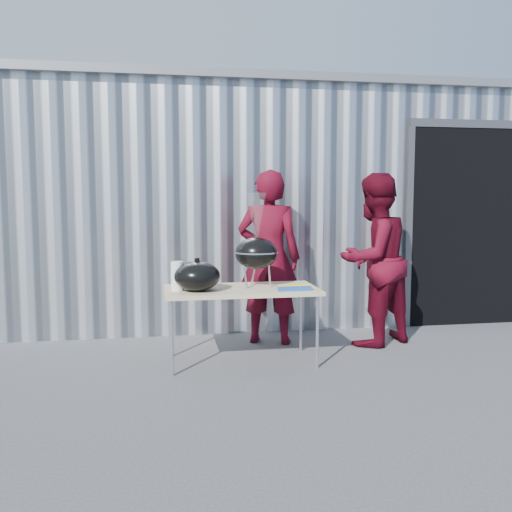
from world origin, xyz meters
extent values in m
plane|color=#414143|center=(0.00, 0.00, 0.00)|extent=(80.00, 80.00, 0.00)
cube|color=silver|center=(0.80, 4.70, 1.50)|extent=(8.00, 6.00, 3.00)
cube|color=slate|center=(0.80, 4.70, 3.05)|extent=(8.20, 6.20, 0.10)
cube|color=black|center=(3.30, 2.27, 1.25)|extent=(2.40, 1.20, 2.50)
cube|color=#4C4C51|center=(3.30, 1.70, 2.55)|extent=(2.52, 0.08, 0.10)
cube|color=tan|center=(-0.24, 0.49, 0.73)|extent=(1.50, 0.75, 0.04)
cylinder|color=silver|center=(-0.93, 0.17, 0.35)|extent=(0.03, 0.03, 0.71)
cylinder|color=silver|center=(0.45, 0.17, 0.35)|extent=(0.03, 0.03, 0.71)
cylinder|color=silver|center=(-0.93, 0.80, 0.35)|extent=(0.03, 0.03, 0.71)
cylinder|color=silver|center=(0.45, 0.80, 0.35)|extent=(0.03, 0.03, 0.71)
ellipsoid|color=black|center=(-0.08, 0.55, 1.09)|extent=(0.42, 0.42, 0.32)
cylinder|color=silver|center=(-0.08, 0.55, 1.10)|extent=(0.43, 0.43, 0.02)
cylinder|color=silver|center=(-0.08, 0.55, 1.11)|extent=(0.41, 0.41, 0.01)
cylinder|color=silver|center=(-0.08, 0.69, 0.87)|extent=(0.02, 0.02, 0.24)
cylinder|color=silver|center=(-0.20, 0.48, 0.87)|extent=(0.02, 0.02, 0.24)
cylinder|color=silver|center=(0.04, 0.48, 0.87)|extent=(0.02, 0.02, 0.24)
cylinder|color=#B95642|center=(-0.20, 0.55, 1.12)|extent=(0.02, 0.14, 0.02)
cylinder|color=#B95642|center=(-0.15, 0.55, 1.12)|extent=(0.02, 0.14, 0.02)
cylinder|color=#B95642|center=(-0.10, 0.55, 1.12)|extent=(0.02, 0.14, 0.02)
cylinder|color=#B95642|center=(-0.05, 0.55, 1.12)|extent=(0.02, 0.14, 0.02)
cylinder|color=#B95642|center=(0.00, 0.55, 1.12)|extent=(0.02, 0.14, 0.02)
cylinder|color=#B95642|center=(0.05, 0.55, 1.12)|extent=(0.02, 0.14, 0.02)
cone|color=silver|center=(-0.08, 0.55, 1.41)|extent=(0.20, 0.20, 0.55)
ellipsoid|color=black|center=(-0.68, 0.39, 0.89)|extent=(0.44, 0.44, 0.29)
cylinder|color=black|center=(-0.68, 0.39, 1.05)|extent=(0.05, 0.05, 0.03)
cylinder|color=white|center=(-0.86, 0.44, 0.89)|extent=(0.12, 0.12, 0.28)
cube|color=white|center=(-0.79, 0.70, 0.80)|extent=(0.20, 0.15, 0.10)
cube|color=#1845A1|center=(0.24, 0.24, 0.78)|extent=(0.32, 0.06, 0.05)
cube|color=yellow|center=(0.24, 0.24, 0.81)|extent=(0.32, 0.06, 0.01)
imported|color=#490615|center=(0.18, 1.21, 0.97)|extent=(0.82, 0.67, 1.94)
imported|color=#490615|center=(1.31, 0.95, 0.95)|extent=(1.15, 1.06, 1.90)
camera|label=1|loc=(-1.06, -4.99, 1.65)|focal=40.00mm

